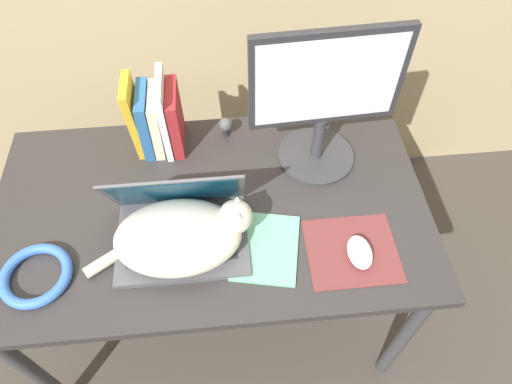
{
  "coord_description": "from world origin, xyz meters",
  "views": [
    {
      "loc": [
        0.06,
        -0.41,
        1.79
      ],
      "look_at": [
        0.13,
        0.32,
        0.8
      ],
      "focal_mm": 32.0,
      "sensor_mm": 36.0,
      "label": 1
    }
  ],
  "objects_px": {
    "cat": "(182,236)",
    "external_monitor": "(325,98)",
    "book_row": "(157,118)",
    "cable_coil": "(36,275)",
    "notepad": "(266,248)",
    "computer_mouse": "(360,252)",
    "laptop": "(181,225)",
    "webcam": "(226,125)"
  },
  "relations": [
    {
      "from": "computer_mouse",
      "to": "cable_coil",
      "type": "relative_size",
      "value": 0.55
    },
    {
      "from": "cat",
      "to": "cable_coil",
      "type": "height_order",
      "value": "cat"
    },
    {
      "from": "laptop",
      "to": "external_monitor",
      "type": "distance_m",
      "value": 0.52
    },
    {
      "from": "notepad",
      "to": "laptop",
      "type": "bearing_deg",
      "value": 163.54
    },
    {
      "from": "notepad",
      "to": "cat",
      "type": "bearing_deg",
      "value": 174.59
    },
    {
      "from": "cat",
      "to": "cable_coil",
      "type": "relative_size",
      "value": 2.42
    },
    {
      "from": "cat",
      "to": "computer_mouse",
      "type": "bearing_deg",
      "value": -8.36
    },
    {
      "from": "laptop",
      "to": "webcam",
      "type": "height_order",
      "value": "laptop"
    },
    {
      "from": "notepad",
      "to": "book_row",
      "type": "bearing_deg",
      "value": 124.47
    },
    {
      "from": "external_monitor",
      "to": "book_row",
      "type": "bearing_deg",
      "value": 167.45
    },
    {
      "from": "cat",
      "to": "notepad",
      "type": "xyz_separation_m",
      "value": [
        0.22,
        -0.02,
        -0.06
      ]
    },
    {
      "from": "webcam",
      "to": "book_row",
      "type": "bearing_deg",
      "value": -175.43
    },
    {
      "from": "cable_coil",
      "to": "webcam",
      "type": "relative_size",
      "value": 2.72
    },
    {
      "from": "computer_mouse",
      "to": "notepad",
      "type": "relative_size",
      "value": 0.42
    },
    {
      "from": "computer_mouse",
      "to": "notepad",
      "type": "xyz_separation_m",
      "value": [
        -0.25,
        0.05,
        -0.02
      ]
    },
    {
      "from": "book_row",
      "to": "cable_coil",
      "type": "relative_size",
      "value": 1.35
    },
    {
      "from": "cable_coil",
      "to": "external_monitor",
      "type": "bearing_deg",
      "value": 23.37
    },
    {
      "from": "computer_mouse",
      "to": "cable_coil",
      "type": "distance_m",
      "value": 0.85
    },
    {
      "from": "laptop",
      "to": "notepad",
      "type": "bearing_deg",
      "value": -16.46
    },
    {
      "from": "laptop",
      "to": "notepad",
      "type": "relative_size",
      "value": 1.43
    },
    {
      "from": "external_monitor",
      "to": "cable_coil",
      "type": "distance_m",
      "value": 0.9
    },
    {
      "from": "cable_coil",
      "to": "notepad",
      "type": "height_order",
      "value": "cable_coil"
    },
    {
      "from": "external_monitor",
      "to": "notepad",
      "type": "bearing_deg",
      "value": -121.7
    },
    {
      "from": "book_row",
      "to": "webcam",
      "type": "height_order",
      "value": "book_row"
    },
    {
      "from": "cat",
      "to": "cable_coil",
      "type": "xyz_separation_m",
      "value": [
        -0.38,
        -0.05,
        -0.05
      ]
    },
    {
      "from": "webcam",
      "to": "external_monitor",
      "type": "bearing_deg",
      "value": -24.28
    },
    {
      "from": "laptop",
      "to": "computer_mouse",
      "type": "height_order",
      "value": "laptop"
    },
    {
      "from": "laptop",
      "to": "notepad",
      "type": "height_order",
      "value": "laptop"
    },
    {
      "from": "external_monitor",
      "to": "cable_coil",
      "type": "relative_size",
      "value": 2.43
    },
    {
      "from": "external_monitor",
      "to": "webcam",
      "type": "relative_size",
      "value": 6.6
    },
    {
      "from": "external_monitor",
      "to": "book_row",
      "type": "distance_m",
      "value": 0.51
    },
    {
      "from": "cat",
      "to": "webcam",
      "type": "distance_m",
      "value": 0.44
    },
    {
      "from": "cat",
      "to": "computer_mouse",
      "type": "distance_m",
      "value": 0.47
    },
    {
      "from": "external_monitor",
      "to": "cat",
      "type": "bearing_deg",
      "value": -144.6
    },
    {
      "from": "external_monitor",
      "to": "computer_mouse",
      "type": "bearing_deg",
      "value": -81.76
    },
    {
      "from": "cable_coil",
      "to": "webcam",
      "type": "distance_m",
      "value": 0.7
    },
    {
      "from": "laptop",
      "to": "computer_mouse",
      "type": "distance_m",
      "value": 0.48
    },
    {
      "from": "laptop",
      "to": "external_monitor",
      "type": "bearing_deg",
      "value": 30.74
    },
    {
      "from": "cable_coil",
      "to": "webcam",
      "type": "xyz_separation_m",
      "value": [
        0.52,
        0.47,
        0.03
      ]
    },
    {
      "from": "cat",
      "to": "external_monitor",
      "type": "height_order",
      "value": "external_monitor"
    },
    {
      "from": "laptop",
      "to": "webcam",
      "type": "relative_size",
      "value": 5.14
    },
    {
      "from": "computer_mouse",
      "to": "cat",
      "type": "bearing_deg",
      "value": 171.64
    }
  ]
}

